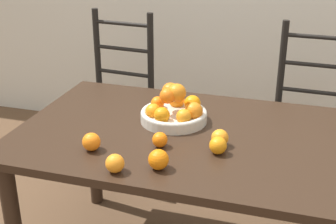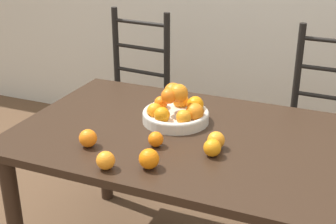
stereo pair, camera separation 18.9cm
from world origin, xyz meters
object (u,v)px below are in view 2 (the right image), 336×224
Objects in this scene: orange_loose_2 at (216,140)px; chair_right at (323,131)px; chair_left at (131,100)px; orange_loose_0 at (212,148)px; orange_loose_1 at (149,159)px; orange_loose_5 at (106,160)px; orange_loose_3 at (156,139)px; fruit_bowl at (176,111)px; orange_loose_4 at (88,138)px.

orange_loose_2 is 0.99m from chair_right.
chair_left is 1.19m from chair_right.
chair_left is at bearing 131.62° from orange_loose_0.
orange_loose_0 is at bearing 44.24° from orange_loose_1.
chair_right is (1.19, 0.00, 0.00)m from chair_left.
orange_loose_2 is 1.00× the size of orange_loose_5.
orange_loose_0 is 1.12× the size of orange_loose_3.
orange_loose_3 is (-0.23, -0.08, -0.00)m from orange_loose_2.
fruit_bowl is 0.35m from orange_loose_0.
orange_loose_2 reaches higher than orange_loose_3.
orange_loose_1 is 0.31m from orange_loose_2.
orange_loose_4 is (-0.25, -0.11, 0.01)m from orange_loose_3.
chair_left is (-0.36, 1.06, -0.28)m from orange_loose_4.
orange_loose_2 is at bearing 21.23° from orange_loose_4.
fruit_bowl is 0.29× the size of chair_right.
orange_loose_3 is (-0.05, 0.17, -0.01)m from orange_loose_1.
orange_loose_5 is (0.15, -0.13, -0.00)m from orange_loose_4.
orange_loose_0 is 0.07× the size of chair_left.
chair_left is at bearing 130.25° from fruit_bowl.
orange_loose_4 is at bearing -166.32° from orange_loose_0.
orange_loose_1 reaches higher than orange_loose_4.
orange_loose_3 is 1.17m from chair_left.
orange_loose_0 and orange_loose_2 have the same top height.
orange_loose_1 is at bearing -125.81° from orange_loose_2.
chair_right is (0.35, 0.95, -0.28)m from orange_loose_0.
fruit_bowl is at bearing 143.67° from orange_loose_2.
orange_loose_5 is (-0.08, -0.49, -0.02)m from fruit_bowl.
orange_loose_4 is 0.20m from orange_loose_5.
chair_left reaches higher than orange_loose_0.
orange_loose_0 is 0.23m from orange_loose_3.
orange_loose_5 is at bearing -111.82° from orange_loose_3.
orange_loose_1 is 1.33m from chair_left.
orange_loose_4 is at bearing -122.97° from fruit_bowl.
fruit_bowl is 4.26× the size of orange_loose_2.
chair_left is (-0.61, 0.96, -0.28)m from orange_loose_3.
orange_loose_0 is 1.00× the size of orange_loose_5.
orange_loose_1 is 0.30m from orange_loose_4.
orange_loose_5 is (-0.09, -0.24, 0.00)m from orange_loose_3.
orange_loose_3 is 0.89× the size of orange_loose_5.
chair_left and chair_right have the same top height.
orange_loose_3 is at bearing -86.90° from fruit_bowl.
chair_right is (0.53, 1.13, -0.28)m from orange_loose_1.
orange_loose_1 reaches higher than orange_loose_3.
fruit_bowl is at bearing 80.70° from orange_loose_5.
orange_loose_5 is at bearing -143.05° from orange_loose_0.
orange_loose_5 is (-0.33, -0.25, 0.00)m from orange_loose_0.
fruit_bowl is at bearing 57.03° from orange_loose_4.
orange_loose_5 is 0.07× the size of chair_right.
orange_loose_2 and orange_loose_5 have the same top height.
orange_loose_4 is 1.05× the size of orange_loose_5.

